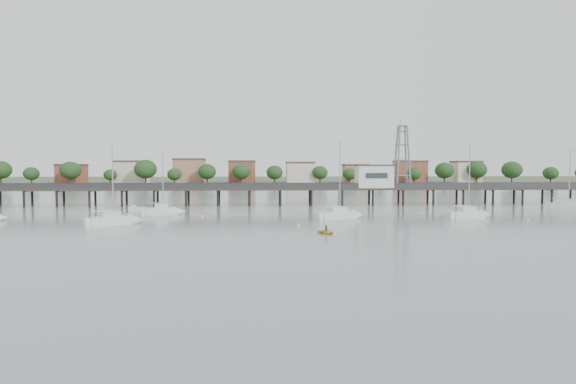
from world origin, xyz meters
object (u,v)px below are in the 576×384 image
sailboat_e (573,207)px  white_tender (137,209)px  pier (265,189)px  sailboat_c (344,215)px  sailboat_f (119,220)px  sailboat_d (473,215)px  yellow_dinghy (326,234)px  sailboat_b (167,211)px  lattice_tower (402,157)px

sailboat_e → white_tender: 88.48m
pier → sailboat_c: size_ratio=10.69×
sailboat_c → white_tender: (-38.69, 16.16, -0.24)m
sailboat_f → white_tender: sailboat_f is taller
sailboat_c → sailboat_d: bearing=-24.9°
sailboat_e → yellow_dinghy: 64.12m
pier → sailboat_c: (13.25, -28.39, -3.16)m
sailboat_f → yellow_dinghy: sailboat_f is taller
white_tender → yellow_dinghy: (33.15, -34.23, -0.40)m
sailboat_d → sailboat_c: sailboat_c is taller
sailboat_e → sailboat_f: 87.85m
sailboat_e → pier: bearing=-160.5°
sailboat_f → sailboat_b: bearing=40.3°
sailboat_c → yellow_dinghy: 18.91m
lattice_tower → yellow_dinghy: lattice_tower is taller
sailboat_e → sailboat_c: (-49.76, -14.35, -0.00)m
pier → sailboat_d: 45.75m
pier → sailboat_d: sailboat_d is taller
pier → sailboat_b: bearing=-132.1°
sailboat_e → sailboat_c: size_ratio=0.93×
lattice_tower → sailboat_b: size_ratio=1.31×
sailboat_d → sailboat_f: sailboat_f is taller
lattice_tower → sailboat_e: lattice_tower is taller
lattice_tower → sailboat_e: size_ratio=1.19×
sailboat_e → yellow_dinghy: (-55.31, -32.42, -0.64)m
sailboat_b → yellow_dinghy: bearing=-59.8°
lattice_tower → sailboat_c: (-18.25, -28.39, -10.46)m
sailboat_b → lattice_tower: bearing=8.0°
pier → sailboat_f: 41.50m
lattice_tower → sailboat_f: (-53.84, -34.83, -10.46)m
pier → sailboat_f: bearing=-122.7°
sailboat_e → sailboat_b: bearing=-143.7°
sailboat_e → sailboat_b: size_ratio=1.11×
sailboat_d → yellow_dinghy: size_ratio=4.54×
sailboat_b → sailboat_f: sailboat_f is taller
sailboat_d → white_tender: 62.95m
sailboat_c → sailboat_f: 36.17m
yellow_dinghy → sailboat_b: bearing=104.7°
yellow_dinghy → sailboat_e: bearing=0.9°
sailboat_e → white_tender: size_ratio=3.82×
sailboat_b → sailboat_e: bearing=-9.8°
white_tender → yellow_dinghy: bearing=-50.0°
pier → sailboat_c: sailboat_c is taller
sailboat_c → sailboat_f: size_ratio=1.06×
sailboat_d → lattice_tower: bearing=83.0°
sailboat_f → white_tender: (-3.10, 22.60, -0.24)m
sailboat_f → yellow_dinghy: bearing=-54.6°
pier → white_tender: pier is taller
lattice_tower → sailboat_d: size_ratio=1.19×
sailboat_d → pier: bearing=126.2°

